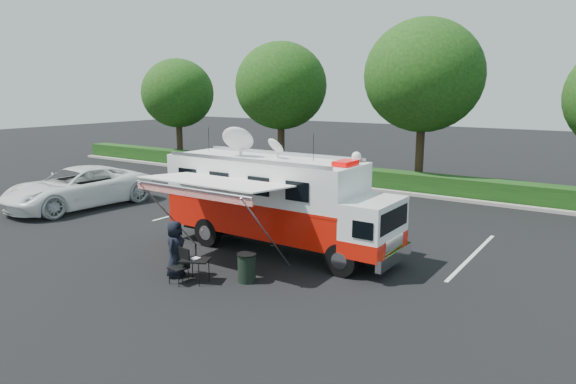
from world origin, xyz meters
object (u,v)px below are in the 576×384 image
command_truck (278,201)px  white_suv (79,207)px  folding_table (195,261)px  trash_bin (247,268)px

command_truck → white_suv: command_truck is taller
folding_table → command_truck: bearing=86.3°
trash_bin → folding_table: bearing=-145.9°
trash_bin → command_truck: bearing=108.4°
white_suv → trash_bin: (12.09, -2.90, 0.41)m
command_truck → white_suv: bearing=179.7°
folding_table → trash_bin: bearing=34.1°
folding_table → trash_bin: 1.44m
white_suv → folding_table: bearing=-14.3°
command_truck → trash_bin: (0.94, -2.84, -1.26)m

